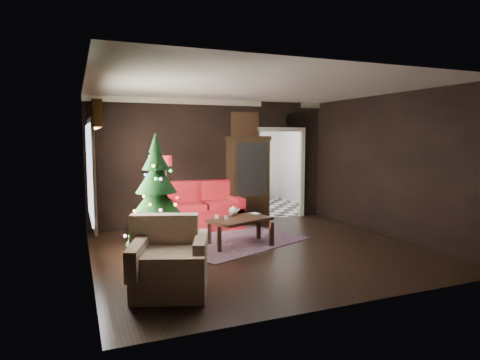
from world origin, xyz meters
name	(u,v)px	position (x,y,z in m)	size (l,w,h in m)	color
floor	(259,251)	(0.00, 0.00, 0.00)	(5.50, 5.50, 0.00)	black
ceiling	(260,87)	(0.00, 0.00, 2.80)	(5.50, 5.50, 0.00)	white
wall_back	(214,162)	(0.00, 2.50, 1.40)	(5.50, 5.50, 0.00)	black
wall_front	(352,187)	(0.00, -2.50, 1.40)	(5.50, 5.50, 0.00)	black
wall_left	(88,176)	(-2.75, 0.00, 1.40)	(5.50, 5.50, 0.00)	black
wall_right	(387,166)	(2.75, 0.00, 1.40)	(5.50, 5.50, 0.00)	black
doorway	(280,175)	(1.70, 2.50, 1.05)	(1.10, 0.10, 2.10)	beige
left_window	(90,172)	(-2.71, 0.20, 1.45)	(0.05, 1.60, 1.40)	white
valance	(94,117)	(-2.63, 0.20, 2.27)	(0.12, 2.10, 0.35)	brown
kitchen_floor	(255,208)	(1.70, 4.00, 0.00)	(3.00, 3.00, 0.00)	beige
kitchen_window	(236,146)	(1.70, 5.45, 1.70)	(0.70, 0.06, 0.70)	white
rug	(234,241)	(-0.17, 0.79, 0.01)	(2.45, 1.78, 0.01)	#634B56
loveseat	(203,206)	(-0.40, 2.05, 0.50)	(1.70, 0.90, 1.00)	maroon
curio_cabinet	(248,182)	(0.75, 2.27, 0.95)	(0.90, 0.45, 1.90)	black
floor_lamp	(166,195)	(-1.26, 1.69, 0.83)	(0.26, 0.26, 1.55)	black
christmas_tree	(157,197)	(-1.77, -0.02, 1.05)	(0.97, 0.97, 1.85)	black
armchair	(170,257)	(-1.85, -1.31, 0.46)	(0.95, 0.95, 0.97)	#D7AF7A
coffee_table	(240,231)	(-0.18, 0.45, 0.26)	(1.09, 0.65, 0.49)	black
teapot	(233,211)	(-0.21, 0.72, 0.59)	(0.19, 0.19, 0.18)	silver
cup_a	(217,217)	(-0.57, 0.61, 0.53)	(0.07, 0.07, 0.06)	white
cup_b	(226,217)	(-0.44, 0.47, 0.53)	(0.07, 0.07, 0.06)	silver
book	(252,209)	(0.18, 0.72, 0.60)	(0.14, 0.01, 0.19)	tan
wall_clock	(291,120)	(1.95, 2.45, 2.38)	(0.32, 0.32, 0.06)	white
painting	(245,125)	(0.75, 2.46, 2.25)	(0.62, 0.05, 0.52)	#BE8746
kitchen_counter	(239,187)	(1.70, 5.20, 0.45)	(1.80, 0.60, 0.90)	silver
kitchen_table	(249,196)	(1.40, 3.70, 0.38)	(0.70, 0.70, 0.75)	brown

